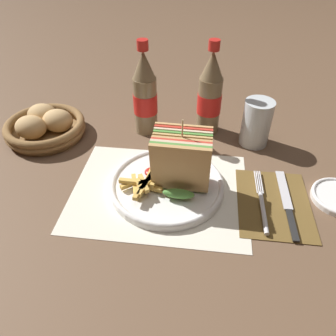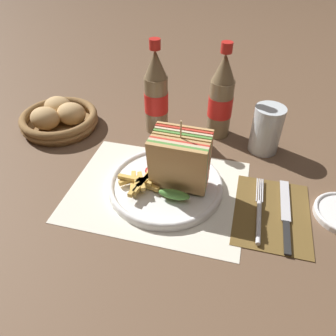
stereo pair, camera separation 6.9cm
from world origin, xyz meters
The scene contains 13 objects.
ground_plane centered at (0.00, 0.00, 0.00)m, with size 4.00×4.00×0.00m, color brown.
placemat centered at (-0.04, 0.00, 0.00)m, with size 0.37×0.28×0.00m.
plate_main centered at (-0.03, 0.01, 0.01)m, with size 0.24×0.24×0.02m.
club_sandwich centered at (0.00, 0.01, 0.08)m, with size 0.12×0.10×0.15m.
fries_pile centered at (-0.07, -0.01, 0.03)m, with size 0.10×0.11×0.02m.
ketchup_blob centered at (-0.06, 0.03, 0.03)m, with size 0.04×0.03×0.01m.
napkin centered at (0.19, -0.01, 0.00)m, with size 0.15×0.20×0.00m.
fork centered at (0.17, -0.02, 0.01)m, with size 0.02×0.18×0.01m.
knife centered at (0.22, -0.01, 0.01)m, with size 0.02×0.20×0.00m.
coke_bottle_near centered at (-0.11, 0.23, 0.10)m, with size 0.06×0.06×0.24m.
coke_bottle_far centered at (0.05, 0.25, 0.10)m, with size 0.06×0.06×0.24m.
glass_near centered at (0.17, 0.21, 0.06)m, with size 0.07×0.07×0.12m.
bread_basket centered at (-0.37, 0.18, 0.03)m, with size 0.20×0.20×0.07m.
Camera 2 is at (0.10, -0.48, 0.48)m, focal length 35.00 mm.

